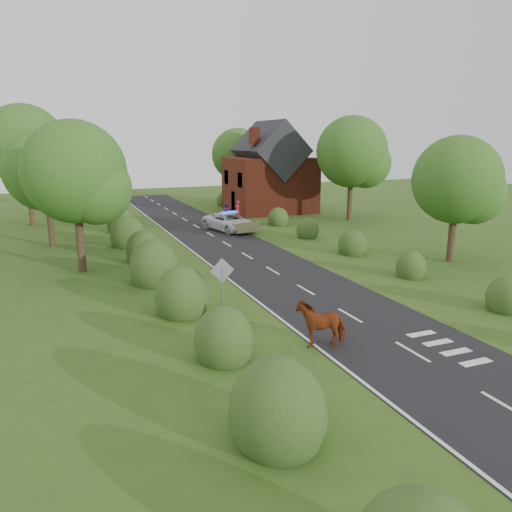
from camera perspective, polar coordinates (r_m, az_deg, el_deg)
name	(u,v)px	position (r m, az deg, el deg)	size (l,w,h in m)	color
ground	(350,316)	(21.64, 10.67, -6.74)	(120.00, 120.00, 0.00)	#384E1C
road	(231,247)	(34.67, -2.82, 1.06)	(6.00, 70.00, 0.02)	black
road_markings	(219,255)	(32.25, -4.27, 0.14)	(4.96, 70.00, 0.01)	white
hedgerow_left	(145,254)	(29.79, -12.56, 0.19)	(2.75, 50.41, 3.00)	#284218
hedgerow_right	(343,242)	(34.04, 9.87, 1.58)	(2.10, 45.78, 2.10)	#284218
tree_left_a	(80,176)	(28.94, -19.47, 8.59)	(5.74, 5.60, 8.38)	#332316
tree_left_b	(50,173)	(36.90, -22.50, 8.72)	(5.74, 5.60, 8.07)	#332316
tree_left_c	(29,149)	(46.83, -24.53, 11.11)	(6.97, 6.80, 10.22)	#332316
tree_left_d	(59,156)	(56.86, -21.62, 10.62)	(6.15, 6.00, 8.89)	#332316
tree_right_a	(461,183)	(32.16, 22.41, 7.67)	(5.33, 5.20, 7.56)	#332316
tree_right_b	(355,155)	(46.48, 11.28, 11.28)	(6.56, 6.40, 9.40)	#332316
tree_right_c	(240,157)	(58.57, -1.79, 11.28)	(6.15, 6.00, 8.58)	#332316
road_sign	(222,279)	(20.76, -3.89, -2.59)	(1.06, 0.08, 2.53)	gray
house	(270,175)	(51.47, 1.57, 9.29)	(8.00, 7.40, 9.17)	maroon
cow	(321,326)	(18.39, 7.40, -7.92)	(1.04, 1.98, 1.40)	brown
police_van	(229,222)	(40.74, -3.08, 3.90)	(3.63, 5.66, 1.59)	white
pedestrian_red	(237,210)	(46.79, -2.14, 5.29)	(0.63, 0.41, 1.72)	maroon
pedestrian_purple	(226,211)	(46.08, -3.47, 5.11)	(0.80, 0.62, 1.65)	#3A2058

